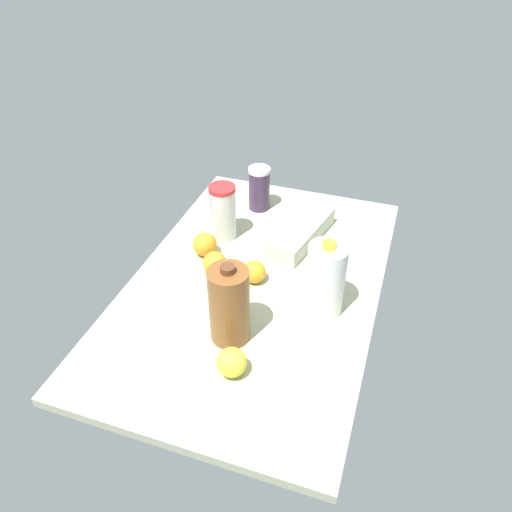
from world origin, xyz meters
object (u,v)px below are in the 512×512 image
(tumbler_cup, at_px, (223,212))
(orange_by_jug, at_px, (205,244))
(chocolate_milk_jug, at_px, (229,305))
(orange_near_front, at_px, (254,272))
(orange_far_back, at_px, (215,262))
(lemon_beside_bowl, at_px, (232,362))
(milk_jug, at_px, (325,280))
(shaker_bottle, at_px, (259,188))
(egg_carton, at_px, (301,232))

(tumbler_cup, distance_m, orange_by_jug, 0.14)
(chocolate_milk_jug, distance_m, orange_near_front, 0.26)
(chocolate_milk_jug, bearing_deg, orange_by_jug, -146.39)
(tumbler_cup, bearing_deg, orange_near_front, 42.24)
(orange_far_back, distance_m, lemon_beside_bowl, 0.42)
(milk_jug, bearing_deg, shaker_bottle, -143.35)
(tumbler_cup, distance_m, egg_carton, 0.28)
(shaker_bottle, relative_size, orange_near_front, 2.33)
(orange_far_back, bearing_deg, lemon_beside_bowl, 28.17)
(orange_far_back, bearing_deg, orange_by_jug, -137.74)
(tumbler_cup, relative_size, lemon_beside_bowl, 2.55)
(orange_far_back, height_order, lemon_beside_bowl, lemon_beside_bowl)
(milk_jug, bearing_deg, orange_far_back, -99.85)
(milk_jug, bearing_deg, orange_by_jug, -107.69)
(shaker_bottle, distance_m, orange_near_front, 0.44)
(chocolate_milk_jug, bearing_deg, milk_jug, 130.25)
(orange_by_jug, distance_m, orange_near_front, 0.22)
(egg_carton, height_order, milk_jug, milk_jug)
(egg_carton, height_order, lemon_beside_bowl, lemon_beside_bowl)
(egg_carton, bearing_deg, tumbler_cup, -64.05)
(orange_by_jug, bearing_deg, shaker_bottle, 167.01)
(orange_far_back, relative_size, orange_near_front, 1.05)
(tumbler_cup, height_order, shaker_bottle, tumbler_cup)
(egg_carton, distance_m, milk_jug, 0.36)
(egg_carton, xyz_separation_m, orange_by_jug, (0.18, -0.28, 0.01))
(milk_jug, relative_size, orange_by_jug, 3.04)
(shaker_bottle, height_order, orange_far_back, shaker_bottle)
(tumbler_cup, relative_size, milk_jug, 0.82)
(shaker_bottle, bearing_deg, orange_by_jug, -12.99)
(egg_carton, bearing_deg, shaker_bottle, -114.95)
(egg_carton, bearing_deg, orange_by_jug, -44.89)
(milk_jug, distance_m, orange_far_back, 0.38)
(tumbler_cup, distance_m, milk_jug, 0.49)
(orange_far_back, xyz_separation_m, orange_by_jug, (-0.07, -0.07, 0.00))
(orange_near_front, bearing_deg, tumbler_cup, -137.76)
(orange_by_jug, bearing_deg, chocolate_milk_jug, 33.61)
(lemon_beside_bowl, bearing_deg, orange_by_jug, -149.10)
(chocolate_milk_jug, distance_m, orange_by_jug, 0.40)
(orange_by_jug, height_order, lemon_beside_bowl, orange_by_jug)
(shaker_bottle, height_order, lemon_beside_bowl, shaker_bottle)
(tumbler_cup, relative_size, egg_carton, 0.63)
(chocolate_milk_jug, distance_m, milk_jug, 0.29)
(egg_carton, distance_m, shaker_bottle, 0.26)
(milk_jug, height_order, orange_near_front, milk_jug)
(egg_carton, relative_size, orange_by_jug, 3.96)
(shaker_bottle, relative_size, milk_jug, 0.69)
(tumbler_cup, distance_m, orange_near_front, 0.28)
(tumbler_cup, bearing_deg, orange_by_jug, -9.85)
(milk_jug, height_order, orange_by_jug, milk_jug)
(chocolate_milk_jug, xyz_separation_m, orange_near_front, (-0.24, -0.01, -0.08))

